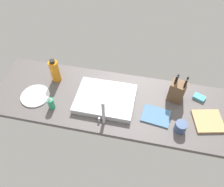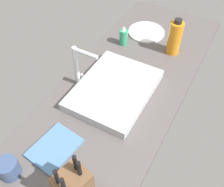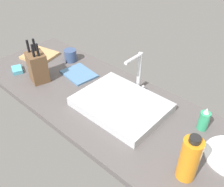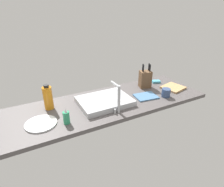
{
  "view_description": "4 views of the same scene",
  "coord_description": "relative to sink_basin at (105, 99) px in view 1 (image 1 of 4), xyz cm",
  "views": [
    {
      "loc": [
        -23.83,
        102.73,
        141.69
      ],
      "look_at": [
        -2.56,
        0.25,
        12.42
      ],
      "focal_mm": 34.73,
      "sensor_mm": 36.0,
      "label": 1
    },
    {
      "loc": [
        -78.15,
        -42.03,
        102.76
      ],
      "look_at": [
        -2.6,
        -0.24,
        8.92
      ],
      "focal_mm": 42.43,
      "sensor_mm": 36.0,
      "label": 2
    },
    {
      "loc": [
        67.1,
        -76.16,
        89.8
      ],
      "look_at": [
        -4.3,
        2.31,
        8.95
      ],
      "focal_mm": 39.83,
      "sensor_mm": 36.0,
      "label": 3
    },
    {
      "loc": [
        66.88,
        137.35,
        85.22
      ],
      "look_at": [
        -3.67,
        3.25,
        12.71
      ],
      "focal_mm": 30.26,
      "sensor_mm": 36.0,
      "label": 4
    }
  ],
  "objects": [
    {
      "name": "countertop_slab",
      "position": [
        -2.83,
        -1.39,
        -4.1
      ],
      "size": [
        189.73,
        61.63,
        3.5
      ],
      "primitive_type": "cube",
      "color": "#514C4C",
      "rests_on": "ground"
    },
    {
      "name": "sink_basin",
      "position": [
        0.0,
        0.0,
        0.0
      ],
      "size": [
        45.84,
        34.95,
        4.71
      ],
      "primitive_type": "cube",
      "color": "#B7BABF",
      "rests_on": "countertop_slab"
    },
    {
      "name": "knife_block",
      "position": [
        -54.26,
        -13.32,
        6.97
      ],
      "size": [
        13.84,
        12.49,
        25.4
      ],
      "rotation": [
        0.0,
        0.0,
        -0.28
      ],
      "color": "brown",
      "rests_on": "countertop_slab"
    },
    {
      "name": "dish_sponge",
      "position": [
        -73.56,
        -17.55,
        -1.15
      ],
      "size": [
        10.62,
        9.01,
        2.4
      ],
      "primitive_type": "cube",
      "rotation": [
        0.0,
        0.0,
        -0.4
      ],
      "color": "#4CA3BC",
      "rests_on": "countertop_slab"
    },
    {
      "name": "dinner_plate",
      "position": [
        56.44,
        7.31,
        -1.75
      ],
      "size": [
        23.22,
        23.22,
        1.2
      ],
      "primitive_type": "cylinder",
      "color": "white",
      "rests_on": "countertop_slab"
    },
    {
      "name": "faucet",
      "position": [
        -3.32,
        17.92,
        11.87
      ],
      "size": [
        5.5,
        13.77,
        23.91
      ],
      "color": "#B7BABF",
      "rests_on": "countertop_slab"
    },
    {
      "name": "soap_bottle",
      "position": [
        38.82,
        14.94,
        3.03
      ],
      "size": [
        4.94,
        4.94,
        12.57
      ],
      "color": "#2D9966",
      "rests_on": "countertop_slab"
    },
    {
      "name": "water_bottle",
      "position": [
        45.9,
        -14.11,
        7.87
      ],
      "size": [
        7.71,
        7.71,
        21.92
      ],
      "color": "orange",
      "rests_on": "countertop_slab"
    },
    {
      "name": "coffee_mug",
      "position": [
        -58.4,
        14.95,
        1.72
      ],
      "size": [
        8.37,
        8.37,
        8.15
      ],
      "primitive_type": "cylinder",
      "color": "#384C75",
      "rests_on": "countertop_slab"
    },
    {
      "name": "cutting_board",
      "position": [
        -79.1,
        3.79,
        -1.45
      ],
      "size": [
        24.6,
        23.75,
        1.8
      ],
      "primitive_type": "cube",
      "rotation": [
        0.0,
        0.0,
        0.22
      ],
      "color": "tan",
      "rests_on": "countertop_slab"
    },
    {
      "name": "dish_towel",
      "position": [
        -40.95,
        6.73,
        -1.75
      ],
      "size": [
        22.7,
        18.54,
        1.2
      ],
      "primitive_type": "cube",
      "rotation": [
        0.0,
        0.0,
        -0.13
      ],
      "color": "teal",
      "rests_on": "countertop_slab"
    }
  ]
}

